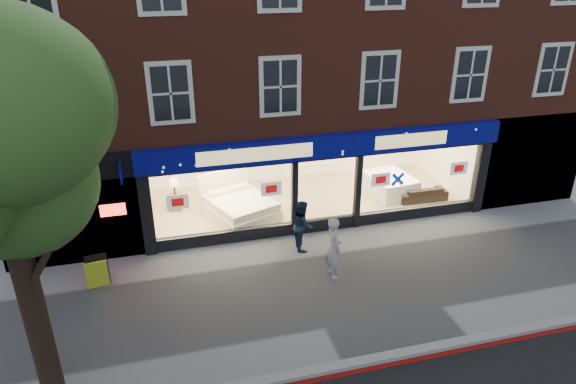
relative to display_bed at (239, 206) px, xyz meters
name	(u,v)px	position (x,y,z in m)	size (l,w,h in m)	color
ground	(361,282)	(2.56, -4.58, -0.47)	(120.00, 120.00, 0.00)	gray
kerb_line	(415,360)	(2.56, -7.68, -0.46)	(60.00, 0.10, 0.01)	#8C0A07
kerb_stone	(411,352)	(2.56, -7.48, -0.41)	(60.00, 0.25, 0.12)	gray
showroom_floor	(306,200)	(2.56, 0.67, -0.42)	(11.00, 4.50, 0.10)	tan
building	(294,3)	(2.55, 2.35, 6.20)	(19.00, 8.26, 10.30)	brown
display_bed	(239,206)	(0.00, 0.00, 0.00)	(2.61, 2.84, 1.31)	white
bedside_table	(176,202)	(-2.03, 1.04, -0.09)	(0.45, 0.45, 0.55)	brown
mattress_stack	(390,185)	(5.66, 0.28, -0.01)	(1.63, 1.97, 0.72)	white
sofa	(422,193)	(6.58, -0.46, -0.11)	(1.76, 0.69, 0.51)	black
a_board	(97,272)	(-4.34, -2.96, -0.02)	(0.59, 0.38, 0.90)	#C2D225
pedestrian_grey	(334,247)	(1.92, -4.06, 0.43)	(0.65, 0.43, 1.79)	#AEB1B6
pedestrian_blue	(302,225)	(1.52, -2.40, 0.31)	(0.76, 0.59, 1.56)	#16233F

